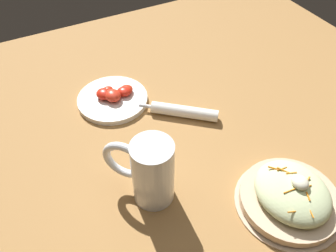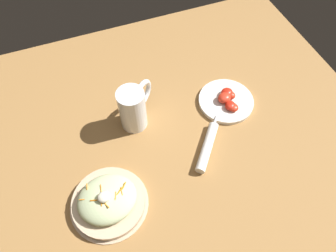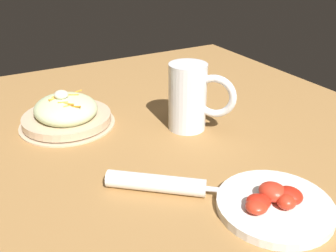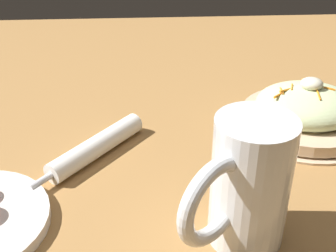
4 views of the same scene
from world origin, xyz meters
name	(u,v)px [view 1 (image 1 of 4)]	position (x,y,z in m)	size (l,w,h in m)	color
ground_plane	(207,137)	(0.00, 0.00, 0.00)	(1.43, 1.43, 0.00)	#9E703D
salad_plate	(291,196)	(-0.25, -0.05, 0.03)	(0.23, 0.23, 0.09)	#D1B28E
beer_mug	(151,174)	(-0.09, 0.20, 0.07)	(0.14, 0.13, 0.16)	white
napkin_roll	(184,111)	(0.10, 0.02, 0.02)	(0.16, 0.18, 0.03)	white
tomato_plate	(113,98)	(0.24, 0.17, 0.01)	(0.20, 0.20, 0.04)	white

